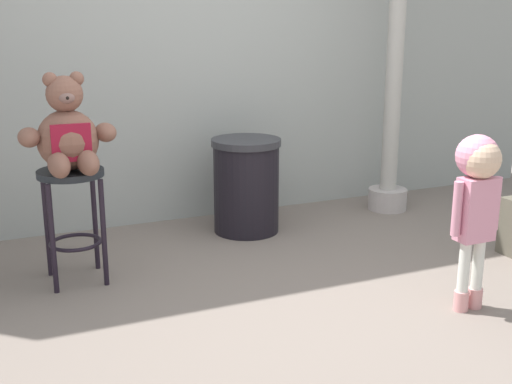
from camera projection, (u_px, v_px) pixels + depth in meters
name	position (u px, v px, depth m)	size (l,w,h in m)	color
ground_plane	(300.00, 305.00, 3.72)	(24.00, 24.00, 0.00)	slate
bar_stool_with_teddy	(73.00, 202.00, 3.95)	(0.40, 0.40, 0.71)	black
teddy_bear	(68.00, 136.00, 3.82)	(0.56, 0.51, 0.58)	brown
child_walking	(477.00, 185.00, 3.50)	(0.31, 0.25, 0.99)	#D99292
trash_bin	(246.00, 185.00, 4.93)	(0.52, 0.52, 0.72)	black
lamppost	(395.00, 60.00, 5.26)	(0.33, 0.33, 3.12)	#AFA5A2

